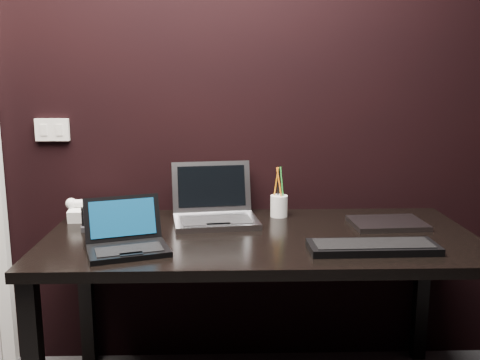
{
  "coord_description": "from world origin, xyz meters",
  "views": [
    {
      "loc": [
        0.16,
        -0.64,
        1.36
      ],
      "look_at": [
        0.22,
        1.35,
        0.97
      ],
      "focal_mm": 40.0,
      "sensor_mm": 36.0,
      "label": 1
    }
  ],
  "objects_px": {
    "ext_keyboard": "(373,247)",
    "mobile_phone": "(87,222)",
    "netbook": "(127,241)",
    "pen_cup": "(279,205)",
    "closed_laptop": "(387,223)",
    "desk_phone": "(91,210)",
    "desk": "(261,253)",
    "silver_laptop": "(215,211)"
  },
  "relations": [
    {
      "from": "ext_keyboard",
      "to": "mobile_phone",
      "type": "distance_m",
      "value": 1.13
    },
    {
      "from": "netbook",
      "to": "pen_cup",
      "type": "height_order",
      "value": "pen_cup"
    },
    {
      "from": "closed_laptop",
      "to": "desk_phone",
      "type": "relative_size",
      "value": 1.45
    },
    {
      "from": "closed_laptop",
      "to": "desk",
      "type": "bearing_deg",
      "value": -168.7
    },
    {
      "from": "silver_laptop",
      "to": "closed_laptop",
      "type": "xyz_separation_m",
      "value": [
        0.73,
        -0.08,
        -0.04
      ]
    },
    {
      "from": "ext_keyboard",
      "to": "closed_laptop",
      "type": "relative_size",
      "value": 1.49
    },
    {
      "from": "mobile_phone",
      "to": "desk",
      "type": "bearing_deg",
      "value": -6.07
    },
    {
      "from": "silver_laptop",
      "to": "mobile_phone",
      "type": "bearing_deg",
      "value": -167.27
    },
    {
      "from": "netbook",
      "to": "ext_keyboard",
      "type": "distance_m",
      "value": 0.89
    },
    {
      "from": "ext_keyboard",
      "to": "closed_laptop",
      "type": "distance_m",
      "value": 0.36
    },
    {
      "from": "silver_laptop",
      "to": "pen_cup",
      "type": "distance_m",
      "value": 0.3
    },
    {
      "from": "silver_laptop",
      "to": "netbook",
      "type": "bearing_deg",
      "value": -129.52
    },
    {
      "from": "closed_laptop",
      "to": "desk_phone",
      "type": "height_order",
      "value": "desk_phone"
    },
    {
      "from": "mobile_phone",
      "to": "pen_cup",
      "type": "height_order",
      "value": "pen_cup"
    },
    {
      "from": "pen_cup",
      "to": "ext_keyboard",
      "type": "bearing_deg",
      "value": -58.97
    },
    {
      "from": "desk",
      "to": "ext_keyboard",
      "type": "relative_size",
      "value": 3.64
    },
    {
      "from": "netbook",
      "to": "closed_laptop",
      "type": "height_order",
      "value": "netbook"
    },
    {
      "from": "netbook",
      "to": "pen_cup",
      "type": "xyz_separation_m",
      "value": [
        0.6,
        0.46,
        0.02
      ]
    },
    {
      "from": "desk",
      "to": "netbook",
      "type": "height_order",
      "value": "netbook"
    },
    {
      "from": "desk",
      "to": "silver_laptop",
      "type": "height_order",
      "value": "silver_laptop"
    },
    {
      "from": "netbook",
      "to": "mobile_phone",
      "type": "bearing_deg",
      "value": 128.38
    },
    {
      "from": "desk",
      "to": "mobile_phone",
      "type": "bearing_deg",
      "value": 173.93
    },
    {
      "from": "silver_laptop",
      "to": "desk_phone",
      "type": "relative_size",
      "value": 1.81
    },
    {
      "from": "closed_laptop",
      "to": "pen_cup",
      "type": "relative_size",
      "value": 1.39
    },
    {
      "from": "desk",
      "to": "pen_cup",
      "type": "bearing_deg",
      "value": 69.99
    },
    {
      "from": "mobile_phone",
      "to": "pen_cup",
      "type": "relative_size",
      "value": 0.42
    },
    {
      "from": "netbook",
      "to": "mobile_phone",
      "type": "relative_size",
      "value": 3.61
    },
    {
      "from": "desk",
      "to": "netbook",
      "type": "distance_m",
      "value": 0.54
    },
    {
      "from": "desk_phone",
      "to": "mobile_phone",
      "type": "bearing_deg",
      "value": -81.34
    },
    {
      "from": "closed_laptop",
      "to": "desk_phone",
      "type": "xyz_separation_m",
      "value": [
        -1.27,
        0.14,
        0.03
      ]
    },
    {
      "from": "desk",
      "to": "mobile_phone",
      "type": "distance_m",
      "value": 0.72
    },
    {
      "from": "silver_laptop",
      "to": "desk",
      "type": "bearing_deg",
      "value": -45.68
    },
    {
      "from": "netbook",
      "to": "closed_laptop",
      "type": "bearing_deg",
      "value": 15.77
    },
    {
      "from": "desk_phone",
      "to": "closed_laptop",
      "type": "bearing_deg",
      "value": -6.4
    },
    {
      "from": "silver_laptop",
      "to": "pen_cup",
      "type": "xyz_separation_m",
      "value": [
        0.29,
        0.08,
        0.01
      ]
    },
    {
      "from": "ext_keyboard",
      "to": "closed_laptop",
      "type": "bearing_deg",
      "value": 65.12
    },
    {
      "from": "desk",
      "to": "desk_phone",
      "type": "bearing_deg",
      "value": 161.08
    },
    {
      "from": "desk",
      "to": "silver_laptop",
      "type": "distance_m",
      "value": 0.29
    },
    {
      "from": "desk_phone",
      "to": "ext_keyboard",
      "type": "bearing_deg",
      "value": -22.53
    },
    {
      "from": "ext_keyboard",
      "to": "mobile_phone",
      "type": "bearing_deg",
      "value": 165.19
    },
    {
      "from": "desk",
      "to": "netbook",
      "type": "relative_size",
      "value": 4.97
    },
    {
      "from": "mobile_phone",
      "to": "pen_cup",
      "type": "xyz_separation_m",
      "value": [
        0.8,
        0.2,
        0.02
      ]
    }
  ]
}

